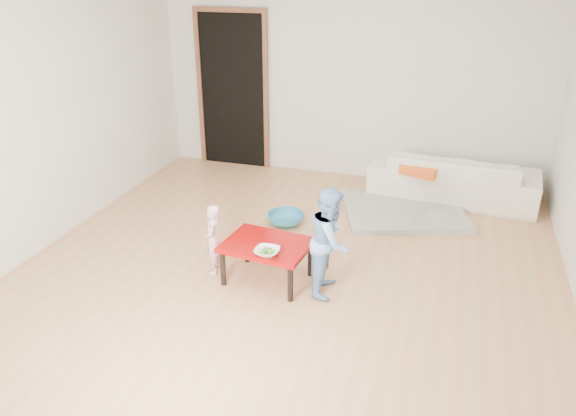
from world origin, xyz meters
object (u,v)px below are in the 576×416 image
at_px(red_table, 267,262).
at_px(child_blue, 331,241).
at_px(basin, 286,219).
at_px(sofa, 453,176).
at_px(bowl, 267,252).
at_px(child_pink, 213,239).

xyz_separation_m(red_table, child_blue, (0.58, 0.00, 0.29)).
bearing_deg(basin, sofa, 36.80).
relative_size(bowl, basin, 0.53).
relative_size(red_table, child_blue, 0.78).
bearing_deg(child_blue, basin, 32.24).
bearing_deg(bowl, basin, 100.60).
bearing_deg(red_table, bowl, -70.87).
relative_size(child_pink, basin, 1.67).
xyz_separation_m(child_pink, basin, (0.34, 1.17, -0.27)).
bearing_deg(bowl, red_table, 109.13).
height_order(red_table, basin, red_table).
xyz_separation_m(bowl, basin, (-0.26, 1.36, -0.34)).
height_order(red_table, bowl, bowl).
xyz_separation_m(bowl, child_pink, (-0.59, 0.19, -0.07)).
bearing_deg(red_table, child_pink, -179.46).
height_order(child_pink, basin, child_pink).
xyz_separation_m(child_pink, child_blue, (1.10, 0.01, 0.15)).
distance_m(bowl, basin, 1.43).
bearing_deg(child_pink, sofa, 120.87).
relative_size(red_table, basin, 1.87).
bearing_deg(child_blue, red_table, 89.36).
bearing_deg(sofa, bowl, 66.07).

